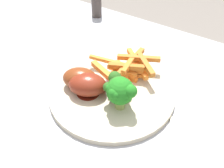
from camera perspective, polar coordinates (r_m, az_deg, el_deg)
dining_table at (r=0.70m, az=-5.09°, el=-8.27°), size 1.17×0.70×0.71m
dinner_plate at (r=0.61m, az=0.00°, el=-1.80°), size 0.27×0.27×0.01m
broccoli_floret_front at (r=0.56m, az=1.08°, el=-0.54°), size 0.05×0.05×0.06m
broccoli_floret_middle at (r=0.55m, az=1.86°, el=-1.37°), size 0.06×0.06×0.07m
carrot_fries_pile at (r=0.63m, az=2.77°, el=2.84°), size 0.16×0.15×0.04m
chicken_drumstick_near at (r=0.59m, az=-4.60°, el=-0.35°), size 0.13×0.09×0.05m
chicken_drumstick_far at (r=0.61m, az=-5.93°, el=1.04°), size 0.12×0.08×0.04m
napkin at (r=0.56m, az=20.43°, el=-12.31°), size 0.21×0.20×0.00m
pepper_shaker at (r=0.88m, az=-3.07°, el=14.97°), size 0.03×0.03×0.06m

